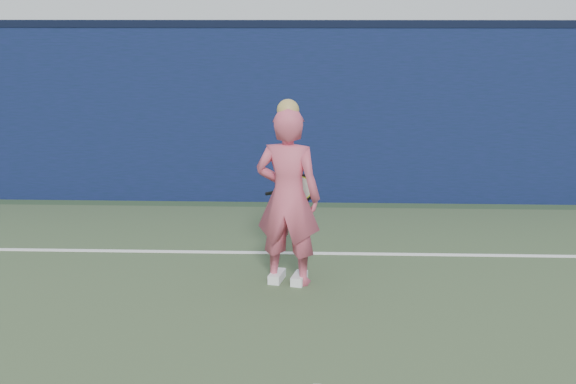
{
  "coord_description": "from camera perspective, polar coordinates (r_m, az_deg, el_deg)",
  "views": [
    {
      "loc": [
        -0.04,
        -3.9,
        2.75
      ],
      "look_at": [
        -0.3,
        3.11,
        0.97
      ],
      "focal_mm": 45.0,
      "sensor_mm": 36.0,
      "label": 1
    }
  ],
  "objects": [
    {
      "name": "backstop_wall",
      "position": [
        10.51,
        2.3,
        6.04
      ],
      "size": [
        24.0,
        0.4,
        2.5
      ],
      "primitive_type": "cube",
      "color": "#0B1831",
      "rests_on": "ground"
    },
    {
      "name": "wall_cap",
      "position": [
        10.41,
        2.37,
        13.15
      ],
      "size": [
        24.0,
        0.42,
        0.1
      ],
      "primitive_type": "cube",
      "color": "black",
      "rests_on": "backstop_wall"
    },
    {
      "name": "player",
      "position": [
        7.26,
        0.0,
        -0.38
      ],
      "size": [
        0.74,
        0.57,
        1.9
      ],
      "rotation": [
        0.0,
        0.0,
        2.92
      ],
      "color": "#CE5067",
      "rests_on": "ground"
    },
    {
      "name": "racket",
      "position": [
        7.63,
        0.77,
        0.26
      ],
      "size": [
        0.55,
        0.3,
        0.32
      ],
      "rotation": [
        0.0,
        0.0,
        -0.56
      ],
      "color": "black",
      "rests_on": "ground"
    }
  ]
}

